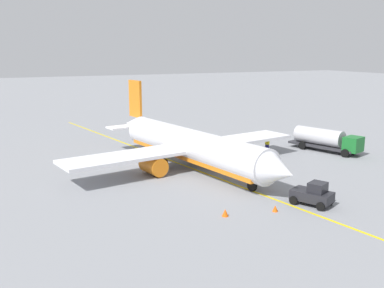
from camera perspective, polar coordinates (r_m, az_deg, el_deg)
ground_plane at (r=52.75m, az=0.00°, el=-3.19°), size 400.00×400.00×0.00m
airplane at (r=52.51m, az=-0.31°, el=-0.24°), size 33.00×31.34×9.73m
fuel_tanker at (r=64.05m, az=16.93°, el=0.60°), size 10.65×5.56×3.15m
pushback_tug at (r=41.83m, az=15.42°, el=-6.30°), size 4.11×3.55×2.20m
refueling_worker at (r=62.99m, az=9.72°, el=-0.08°), size 0.61×0.50×1.71m
safety_cone_nose at (r=39.64m, az=10.73°, el=-8.21°), size 0.50×0.50×0.56m
safety_cone_wingtip at (r=38.00m, az=4.32°, el=-8.86°), size 0.58×0.58×0.65m
taxi_line_marking at (r=52.75m, az=0.00°, el=-3.18°), size 82.77×15.02×0.01m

